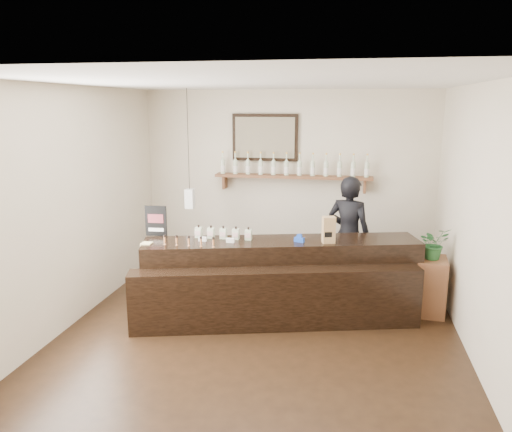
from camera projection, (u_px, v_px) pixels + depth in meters
name	position (u px, v px, depth m)	size (l,w,h in m)	color
ground	(259.00, 336.00, 5.69)	(5.00, 5.00, 0.00)	black
room_shell	(259.00, 188.00, 5.31)	(5.00, 5.00, 5.00)	beige
back_wall_decor	(277.00, 160.00, 7.61)	(2.66, 0.96, 1.69)	brown
counter	(279.00, 282.00, 6.11)	(3.43, 1.73, 1.11)	black
promo_sign	(156.00, 221.00, 6.29)	(0.28, 0.03, 0.39)	black
paper_bag	(329.00, 230.00, 5.98)	(0.17, 0.15, 0.32)	#A4774F
tape_dispenser	(299.00, 239.00, 6.03)	(0.13, 0.08, 0.10)	#1942B2
side_cabinet	(430.00, 286.00, 6.24)	(0.40, 0.52, 0.71)	brown
potted_plant	(434.00, 243.00, 6.12)	(0.36, 0.31, 0.40)	#245B2A
shopkeeper	(349.00, 228.00, 6.80)	(0.68, 0.45, 1.86)	black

